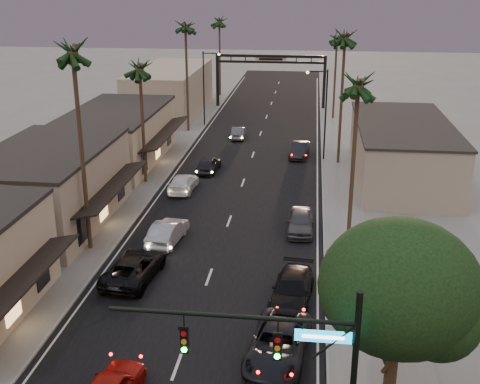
% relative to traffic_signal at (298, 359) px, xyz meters
% --- Properties ---
extents(ground, '(200.00, 200.00, 0.00)m').
position_rel_traffic_signal_xyz_m(ground, '(-5.69, 36.00, -5.08)').
color(ground, slate).
rests_on(ground, ground).
extents(road, '(14.00, 120.00, 0.02)m').
position_rel_traffic_signal_xyz_m(road, '(-5.69, 41.00, -5.08)').
color(road, black).
rests_on(road, ground).
extents(sidewalk_left, '(5.00, 92.00, 0.12)m').
position_rel_traffic_signal_xyz_m(sidewalk_left, '(-15.19, 48.00, -5.02)').
color(sidewalk_left, slate).
rests_on(sidewalk_left, ground).
extents(sidewalk_right, '(5.00, 92.00, 0.12)m').
position_rel_traffic_signal_xyz_m(sidewalk_right, '(3.81, 48.00, -5.02)').
color(sidewalk_right, slate).
rests_on(sidewalk_right, ground).
extents(storefront_mid, '(8.00, 14.00, 5.50)m').
position_rel_traffic_signal_xyz_m(storefront_mid, '(-18.69, 22.00, -2.33)').
color(storefront_mid, gray).
rests_on(storefront_mid, ground).
extents(storefront_far, '(8.00, 16.00, 5.00)m').
position_rel_traffic_signal_xyz_m(storefront_far, '(-18.69, 38.00, -2.58)').
color(storefront_far, tan).
rests_on(storefront_far, ground).
extents(storefront_dist, '(8.00, 20.00, 6.00)m').
position_rel_traffic_signal_xyz_m(storefront_dist, '(-18.69, 61.00, -2.08)').
color(storefront_dist, gray).
rests_on(storefront_dist, ground).
extents(building_right, '(8.00, 18.00, 5.00)m').
position_rel_traffic_signal_xyz_m(building_right, '(8.31, 36.00, -2.58)').
color(building_right, gray).
rests_on(building_right, ground).
extents(traffic_signal, '(8.51, 0.22, 7.80)m').
position_rel_traffic_signal_xyz_m(traffic_signal, '(0.00, 0.00, 0.00)').
color(traffic_signal, black).
rests_on(traffic_signal, ground).
extents(corner_tree, '(6.20, 6.20, 8.80)m').
position_rel_traffic_signal_xyz_m(corner_tree, '(3.79, 3.45, 0.90)').
color(corner_tree, '#38281C').
rests_on(corner_tree, ground).
extents(arch, '(15.20, 0.40, 7.27)m').
position_rel_traffic_signal_xyz_m(arch, '(-5.69, 66.00, 0.45)').
color(arch, black).
rests_on(arch, ground).
extents(streetlight_right, '(2.13, 0.30, 9.00)m').
position_rel_traffic_signal_xyz_m(streetlight_right, '(1.23, 41.00, 0.25)').
color(streetlight_right, black).
rests_on(streetlight_right, ground).
extents(streetlight_left, '(2.13, 0.30, 9.00)m').
position_rel_traffic_signal_xyz_m(streetlight_left, '(-12.61, 54.00, 0.25)').
color(streetlight_left, black).
rests_on(streetlight_left, ground).
extents(palm_lb, '(3.20, 3.20, 15.20)m').
position_rel_traffic_signal_xyz_m(palm_lb, '(-14.29, 18.00, 8.30)').
color(palm_lb, '#38281C').
rests_on(palm_lb, ground).
extents(palm_lc, '(3.20, 3.20, 12.20)m').
position_rel_traffic_signal_xyz_m(palm_lc, '(-14.29, 32.00, 5.39)').
color(palm_lc, '#38281C').
rests_on(palm_lc, ground).
extents(palm_ld, '(3.20, 3.20, 14.20)m').
position_rel_traffic_signal_xyz_m(palm_ld, '(-14.29, 51.00, 7.33)').
color(palm_ld, '#38281C').
rests_on(palm_ld, ground).
extents(palm_ra, '(3.20, 3.20, 13.20)m').
position_rel_traffic_signal_xyz_m(palm_ra, '(2.91, 20.00, 6.36)').
color(palm_ra, '#38281C').
rests_on(palm_ra, ground).
extents(palm_rb, '(3.20, 3.20, 14.20)m').
position_rel_traffic_signal_xyz_m(palm_rb, '(2.91, 40.00, 7.33)').
color(palm_rb, '#38281C').
rests_on(palm_rb, ground).
extents(palm_rc, '(3.20, 3.20, 12.20)m').
position_rel_traffic_signal_xyz_m(palm_rc, '(2.91, 60.00, 5.39)').
color(palm_rc, '#38281C').
rests_on(palm_rc, ground).
extents(palm_far, '(3.20, 3.20, 13.20)m').
position_rel_traffic_signal_xyz_m(palm_far, '(-13.99, 74.00, 6.36)').
color(palm_far, '#38281C').
rests_on(palm_far, ground).
extents(oncoming_pickup, '(3.16, 5.91, 1.58)m').
position_rel_traffic_signal_xyz_m(oncoming_pickup, '(-10.13, 14.21, -4.29)').
color(oncoming_pickup, black).
rests_on(oncoming_pickup, ground).
extents(oncoming_silver, '(2.15, 4.90, 1.57)m').
position_rel_traffic_signal_xyz_m(oncoming_silver, '(-9.38, 19.71, -4.30)').
color(oncoming_silver, gray).
rests_on(oncoming_silver, ground).
extents(oncoming_white, '(2.12, 4.91, 1.41)m').
position_rel_traffic_signal_xyz_m(oncoming_white, '(-10.53, 30.36, -4.38)').
color(oncoming_white, silver).
rests_on(oncoming_white, ground).
extents(oncoming_dgrey, '(2.08, 4.49, 1.49)m').
position_rel_traffic_signal_xyz_m(oncoming_dgrey, '(-9.29, 35.86, -4.34)').
color(oncoming_dgrey, black).
rests_on(oncoming_dgrey, ground).
extents(oncoming_grey_far, '(1.64, 4.14, 1.34)m').
position_rel_traffic_signal_xyz_m(oncoming_grey_far, '(-8.00, 48.48, -4.41)').
color(oncoming_grey_far, '#4C4C51').
rests_on(oncoming_grey_far, ground).
extents(curbside_near, '(3.34, 6.07, 1.61)m').
position_rel_traffic_signal_xyz_m(curbside_near, '(-1.01, 7.19, -4.28)').
color(curbside_near, black).
rests_on(curbside_near, ground).
extents(curbside_black, '(2.71, 5.45, 1.52)m').
position_rel_traffic_signal_xyz_m(curbside_black, '(-0.55, 12.69, -4.32)').
color(curbside_black, black).
rests_on(curbside_black, ground).
extents(curbside_grey, '(1.90, 4.59, 1.55)m').
position_rel_traffic_signal_xyz_m(curbside_grey, '(-0.35, 22.68, -4.30)').
color(curbside_grey, '#414145').
rests_on(curbside_grey, ground).
extents(curbside_far, '(2.09, 4.67, 1.49)m').
position_rel_traffic_signal_xyz_m(curbside_far, '(-0.93, 41.81, -4.34)').
color(curbside_far, black).
rests_on(curbside_far, ground).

